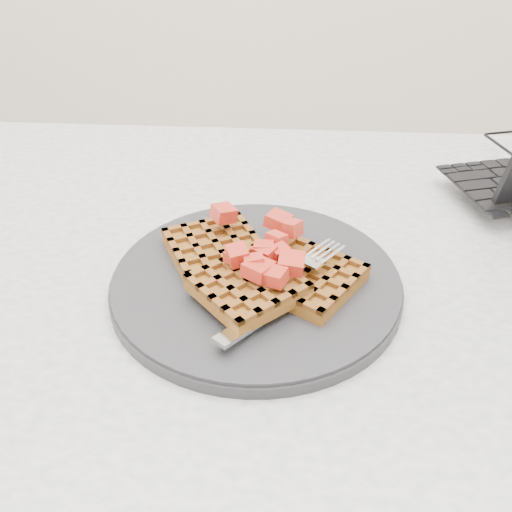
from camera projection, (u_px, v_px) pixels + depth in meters
The scene contains 5 objects.
table at pixel (311, 360), 0.65m from camera, with size 1.20×0.80×0.75m.
plate at pixel (256, 282), 0.57m from camera, with size 0.29×0.29×0.02m, color #232426.
waffles at pixel (256, 269), 0.56m from camera, with size 0.22×0.20×0.03m.
strawberry_pile at pixel (256, 244), 0.55m from camera, with size 0.15×0.15×0.02m, color #9E180F, non-canonical shape.
fork at pixel (291, 293), 0.53m from camera, with size 0.02×0.18×0.02m, color silver, non-canonical shape.
Camera 1 is at (-0.03, -0.47, 1.11)m, focal length 40.00 mm.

